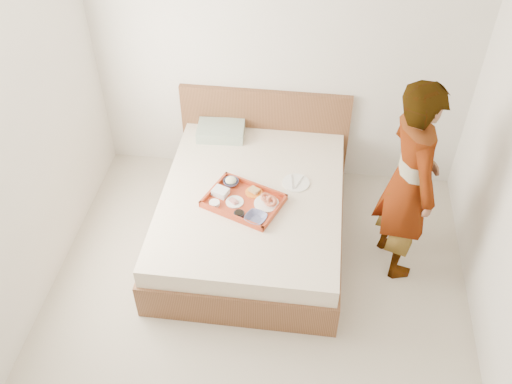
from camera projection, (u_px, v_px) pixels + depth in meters
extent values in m
cube|color=#BBB19E|center=(252.00, 329.00, 4.59)|extent=(3.50, 4.00, 0.01)
cube|color=white|center=(249.00, 26.00, 2.82)|extent=(3.50, 4.00, 0.01)
cube|color=silver|center=(281.00, 57.00, 5.16)|extent=(3.50, 0.01, 2.60)
cube|color=brown|center=(252.00, 215.00, 5.15)|extent=(1.65, 2.00, 0.53)
cube|color=brown|center=(265.00, 132.00, 5.71)|extent=(1.65, 0.06, 0.95)
cube|color=#8FA092|center=(221.00, 131.00, 5.54)|extent=(0.46, 0.33, 0.11)
cube|color=#B03C17|center=(244.00, 201.00, 4.86)|extent=(0.74, 0.64, 0.06)
cylinder|color=white|center=(267.00, 204.00, 4.84)|extent=(0.28, 0.28, 0.01)
imported|color=#151847|center=(256.00, 218.00, 4.70)|extent=(0.23, 0.23, 0.04)
cylinder|color=black|center=(239.00, 214.00, 4.74)|extent=(0.12, 0.12, 0.03)
cylinder|color=white|center=(235.00, 202.00, 4.86)|extent=(0.20, 0.20, 0.01)
cylinder|color=orange|center=(254.00, 192.00, 4.95)|extent=(0.19, 0.19, 0.01)
imported|color=#151847|center=(231.00, 182.00, 5.02)|extent=(0.18, 0.18, 0.04)
cube|color=silver|center=(220.00, 192.00, 4.92)|extent=(0.16, 0.15, 0.06)
cylinder|color=white|center=(214.00, 203.00, 4.83)|extent=(0.12, 0.12, 0.03)
cylinder|color=white|center=(296.00, 183.00, 5.06)|extent=(0.28, 0.28, 0.01)
imported|color=silver|center=(409.00, 182.00, 4.51)|extent=(0.62, 0.77, 1.83)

